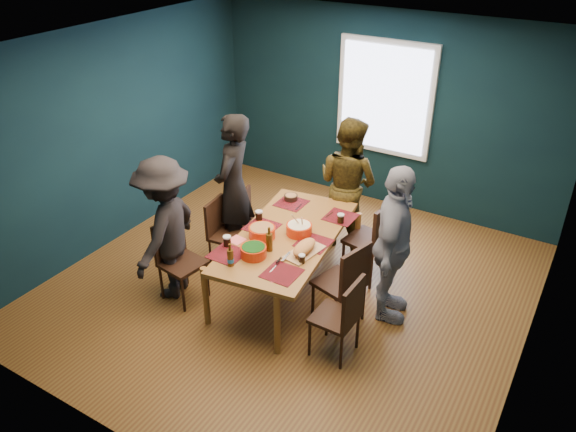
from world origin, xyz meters
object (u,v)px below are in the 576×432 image
(chair_left_far, at_px, (251,217))
(chair_left_near, at_px, (177,254))
(bowl_salad, at_px, (262,232))
(person_back, at_px, (348,183))
(dining_table, at_px, (287,240))
(person_near_left, at_px, (166,229))
(person_far_left, at_px, (234,188))
(person_right, at_px, (393,246))
(chair_right_mid, at_px, (346,279))
(cutting_board, at_px, (304,248))
(chair_right_near, at_px, (343,313))
(chair_left_mid, at_px, (222,228))
(bowl_herbs, at_px, (253,251))
(chair_right_far, at_px, (375,236))
(bowl_dumpling, at_px, (299,229))

(chair_left_far, bearing_deg, chair_left_near, -111.11)
(chair_left_far, relative_size, bowl_salad, 2.89)
(chair_left_far, height_order, person_back, person_back)
(dining_table, xyz_separation_m, person_back, (0.10, 1.28, 0.17))
(person_near_left, bearing_deg, chair_left_far, 153.01)
(dining_table, relative_size, chair_left_far, 2.51)
(chair_left_far, relative_size, person_near_left, 0.51)
(person_far_left, xyz_separation_m, person_right, (2.07, -0.15, -0.05))
(chair_right_mid, relative_size, person_back, 0.57)
(person_far_left, relative_size, person_right, 1.05)
(person_right, bearing_deg, cutting_board, 104.56)
(dining_table, height_order, person_near_left, person_near_left)
(person_back, height_order, cutting_board, person_back)
(chair_right_near, bearing_deg, chair_left_mid, 161.78)
(cutting_board, bearing_deg, chair_right_near, -22.20)
(dining_table, bearing_deg, chair_left_mid, 167.33)
(bowl_herbs, xyz_separation_m, cutting_board, (0.41, 0.31, -0.01))
(chair_right_near, height_order, bowl_salad, chair_right_near)
(chair_right_far, relative_size, person_back, 0.59)
(chair_left_mid, distance_m, chair_right_far, 1.79)
(chair_left_mid, relative_size, bowl_herbs, 3.20)
(bowl_dumpling, bearing_deg, chair_left_near, -145.58)
(dining_table, height_order, chair_left_far, chair_left_far)
(person_near_left, xyz_separation_m, bowl_salad, (0.90, 0.50, -0.01))
(chair_right_far, relative_size, chair_right_mid, 1.04)
(person_back, height_order, person_right, person_right)
(chair_left_near, bearing_deg, bowl_dumpling, 43.04)
(person_back, relative_size, bowl_salad, 5.90)
(person_far_left, relative_size, bowl_herbs, 6.83)
(chair_left_near, xyz_separation_m, bowl_dumpling, (1.10, 0.75, 0.27))
(bowl_herbs, bearing_deg, person_back, 84.41)
(person_far_left, relative_size, person_back, 1.08)
(chair_right_mid, bearing_deg, person_back, 130.64)
(chair_left_near, distance_m, chair_right_mid, 1.86)
(chair_right_near, bearing_deg, dining_table, 149.52)
(chair_left_near, relative_size, cutting_board, 1.61)
(person_right, bearing_deg, chair_left_near, 98.78)
(chair_right_near, distance_m, bowl_salad, 1.30)
(chair_right_far, relative_size, chair_right_near, 1.13)
(bowl_herbs, distance_m, cutting_board, 0.51)
(person_right, xyz_separation_m, bowl_herbs, (-1.19, -0.73, -0.06))
(bowl_salad, bearing_deg, dining_table, 39.35)
(bowl_dumpling, bearing_deg, person_back, 89.95)
(chair_left_near, xyz_separation_m, bowl_herbs, (0.92, 0.14, 0.27))
(person_near_left, height_order, cutting_board, person_near_left)
(chair_right_far, bearing_deg, chair_left_mid, -149.01)
(chair_left_near, distance_m, person_right, 2.31)
(chair_right_mid, height_order, person_near_left, person_near_left)
(chair_right_far, distance_m, bowl_herbs, 1.50)
(chair_right_near, distance_m, person_far_left, 2.19)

